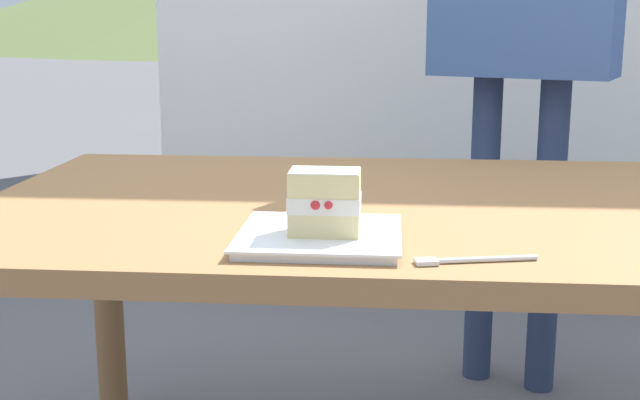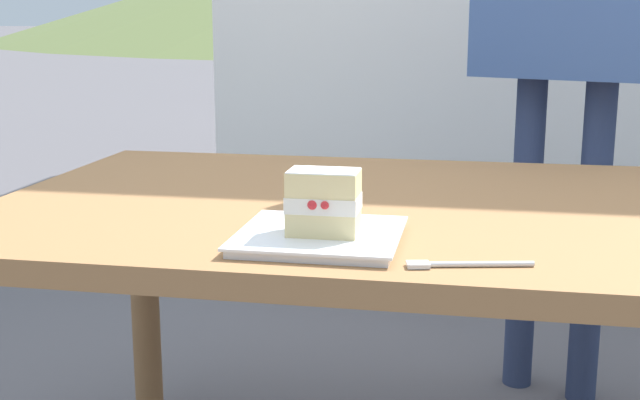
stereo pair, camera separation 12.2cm
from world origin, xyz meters
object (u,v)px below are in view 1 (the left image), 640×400
Objects in this scene: dessert_plate at (320,236)px; parked_car_far at (393,26)px; dessert_fork at (467,260)px; parked_car_near at (400,35)px; parked_car_extra at (628,27)px; cake_slice at (325,202)px; patio_table at (403,245)px.

dessert_plate is 14.98m from parked_car_far.
parked_car_near is at bearing -89.83° from dessert_fork.
parked_car_near is 0.96× the size of parked_car_extra.
dessert_plate is 0.06m from cake_slice.
patio_table is at bearing 90.14° from parked_car_far.
parked_car_far reaches higher than patio_table.
patio_table is 0.40× the size of parked_car_far.
parked_car_near is at bearing -90.32° from patio_table.
dessert_plate is 0.05× the size of parked_car_near.
parked_car_near is at bearing -91.02° from cake_slice.
parked_car_far reaches higher than dessert_fork.
patio_table is 9.05× the size of dessert_fork.
parked_car_extra is at bearing -105.44° from dessert_fork.
parked_car_far reaches higher than dessert_plate.
dessert_plate is 2.30× the size of cake_slice.
cake_slice reaches higher than dessert_plate.
cake_slice is at bearing 89.68° from parked_car_far.
patio_table is 0.36m from cake_slice.
cake_slice is 0.22m from dessert_fork.
patio_table is at bearing -78.11° from dessert_fork.
cake_slice is 14.99m from parked_car_far.
patio_table is 14.77× the size of cake_slice.
patio_table is at bearing -111.23° from cake_slice.
parked_car_extra is (-5.76, -11.01, -0.04)m from parked_car_near.
parked_car_near is (-0.05, -9.35, 0.17)m from patio_table.
dessert_plate is at bearing -23.53° from dessert_fork.
parked_car_extra is (-5.81, -20.36, 0.14)m from patio_table.
dessert_fork is at bearing 156.47° from dessert_plate.
dessert_fork is at bearing 90.17° from parked_car_near.
parked_car_far is at bearing -89.55° from dessert_fork.
parked_car_extra reaches higher than dessert_plate.
dessert_fork is 15.07m from parked_car_far.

